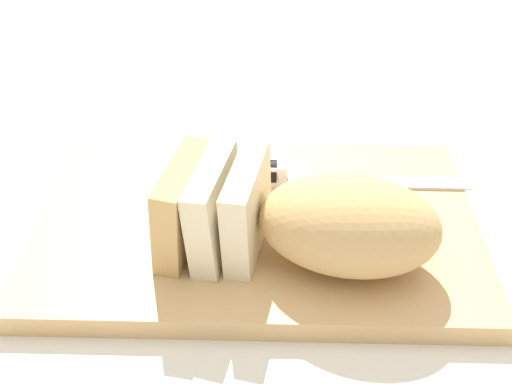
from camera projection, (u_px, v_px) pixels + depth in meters
name	position (u px, v px, depth m)	size (l,w,h in m)	color
ground_plane	(256.00, 234.00, 0.60)	(3.00, 3.00, 0.00)	silver
cutting_board	(256.00, 226.00, 0.59)	(0.41, 0.26, 0.02)	tan
bread_loaf	(306.00, 219.00, 0.52)	(0.24, 0.12, 0.08)	tan
bread_knife	(281.00, 174.00, 0.62)	(0.25, 0.03, 0.02)	silver
crumb_near_knife	(223.00, 255.00, 0.54)	(0.00, 0.00, 0.00)	#996633
crumb_near_loaf	(291.00, 223.00, 0.57)	(0.01, 0.01, 0.01)	#996633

